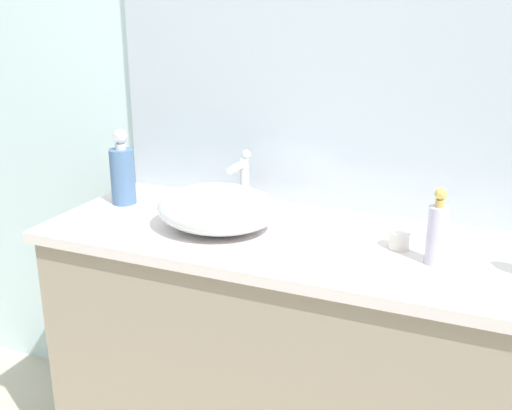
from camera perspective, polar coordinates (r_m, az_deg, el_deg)
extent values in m
cube|color=silver|center=(1.84, 7.20, 13.54)|extent=(6.00, 0.06, 2.60)
cube|color=gray|center=(1.85, 3.53, -15.74)|extent=(1.36, 0.50, 0.82)
cube|color=silver|center=(1.65, 3.82, -3.41)|extent=(1.40, 0.54, 0.03)
cube|color=#B2BCC6|center=(1.79, 7.18, 16.11)|extent=(1.37, 0.01, 1.06)
ellipsoid|color=silver|center=(1.68, -3.61, -0.31)|extent=(0.34, 0.30, 0.12)
cylinder|color=silver|center=(1.83, -1.10, 1.92)|extent=(0.03, 0.03, 0.16)
cylinder|color=silver|center=(1.77, -1.77, 3.58)|extent=(0.02, 0.10, 0.02)
sphere|color=silver|center=(1.82, -0.92, 4.76)|extent=(0.03, 0.03, 0.03)
cylinder|color=silver|center=(1.51, 16.51, -2.75)|extent=(0.05, 0.05, 0.14)
cylinder|color=tan|center=(1.49, 16.79, 0.15)|extent=(0.02, 0.02, 0.02)
sphere|color=gold|center=(1.48, 16.87, 1.00)|extent=(0.03, 0.03, 0.03)
cylinder|color=tan|center=(1.47, 16.82, 0.89)|extent=(0.01, 0.02, 0.01)
cylinder|color=#4B6B96|center=(1.93, -12.34, 2.61)|extent=(0.07, 0.07, 0.17)
cylinder|color=silver|center=(1.91, -12.53, 5.35)|extent=(0.03, 0.03, 0.02)
sphere|color=silver|center=(1.90, -12.60, 6.26)|extent=(0.04, 0.04, 0.04)
cylinder|color=silver|center=(1.89, -12.79, 6.19)|extent=(0.02, 0.02, 0.02)
cylinder|color=silver|center=(1.60, 13.22, -3.16)|extent=(0.06, 0.06, 0.05)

